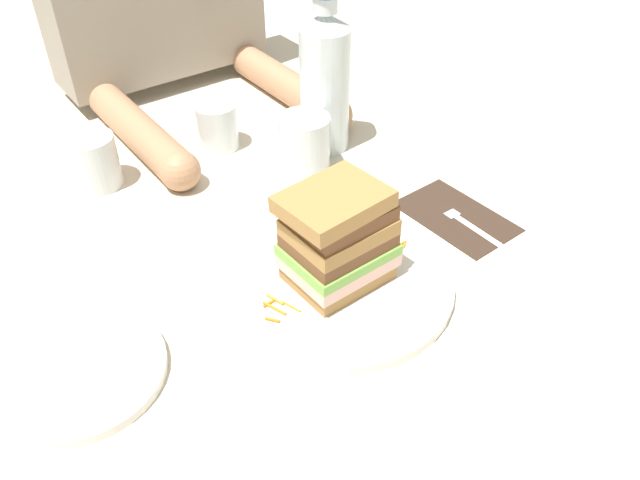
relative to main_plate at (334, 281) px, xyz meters
The scene contains 22 objects.
ground_plane 0.01m from the main_plate, 35.32° to the right, with size 3.00×3.00×0.00m, color beige.
main_plate is the anchor object (origin of this frame).
sandwich 0.07m from the main_plate, behind, with size 0.13×0.10×0.13m.
carrot_shred_0 0.10m from the main_plate, behind, with size 0.00×0.00×0.02m, color orange.
carrot_shred_1 0.08m from the main_plate, behind, with size 0.00×0.00×0.03m, color orange.
carrot_shred_2 0.09m from the main_plate, behind, with size 0.00×0.00×0.02m, color orange.
carrot_shred_3 0.07m from the main_plate, behind, with size 0.00×0.00×0.03m, color orange.
carrot_shred_4 0.09m from the main_plate, behind, with size 0.00×0.00×0.03m, color orange.
carrot_shred_5 0.10m from the main_plate, ahead, with size 0.00×0.00×0.03m, color orange.
carrot_shred_6 0.11m from the main_plate, ahead, with size 0.00×0.00×0.02m, color orange.
carrot_shred_7 0.10m from the main_plate, ahead, with size 0.00×0.00×0.03m, color orange.
carrot_shred_8 0.10m from the main_plate, ahead, with size 0.00×0.00×0.03m, color orange.
carrot_shred_9 0.09m from the main_plate, ahead, with size 0.00×0.00×0.02m, color orange.
carrot_shred_10 0.09m from the main_plate, ahead, with size 0.00×0.00×0.03m, color orange.
napkin_dark 0.23m from the main_plate, ahead, with size 0.10×0.16×0.00m, color #38281E.
fork 0.23m from the main_plate, ahead, with size 0.02×0.17×0.00m.
knife 0.17m from the main_plate, behind, with size 0.03×0.20×0.00m.
juice_glass 0.28m from the main_plate, 62.01° to the left, with size 0.08×0.08×0.09m.
water_bottle 0.36m from the main_plate, 55.12° to the left, with size 0.08×0.08×0.26m.
empty_tumbler_0 0.42m from the main_plate, 111.05° to the left, with size 0.07×0.07×0.08m, color silver.
empty_tumbler_1 0.39m from the main_plate, 82.22° to the left, with size 0.07×0.07×0.08m, color silver.
side_plate 0.31m from the main_plate, behind, with size 0.18×0.18×0.01m, color white.
Camera 1 is at (-0.36, -0.45, 0.54)m, focal length 35.08 mm.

